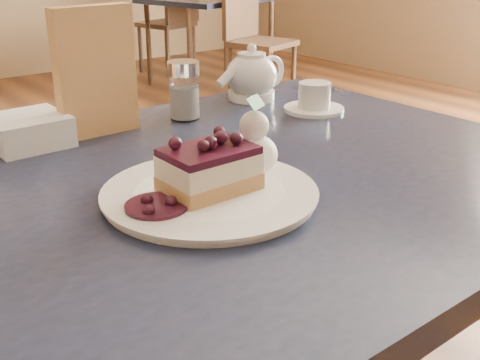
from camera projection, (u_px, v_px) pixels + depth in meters
main_table at (190, 237)px, 0.94m from camera, size 1.30×0.87×0.81m
dessert_plate at (210, 194)px, 0.86m from camera, size 0.30×0.30×0.01m
cheesecake_slice at (209, 169)px, 0.85m from camera, size 0.13×0.09×0.06m
whipped_cream at (254, 154)px, 0.91m from camera, size 0.07×0.07×0.06m
berry_sauce at (157, 206)px, 0.80m from camera, size 0.09×0.09×0.01m
tea_set at (263, 81)px, 1.35m from camera, size 0.22×0.29×0.11m
menu_card at (95, 72)px, 1.10m from camera, size 0.15×0.03×0.24m
sugar_shaker at (184, 90)px, 1.22m from camera, size 0.06×0.06×0.12m
napkin_stack at (28, 131)px, 1.07m from camera, size 0.13×0.13×0.05m
bg_table_far_right at (210, 77)px, 5.03m from camera, size 1.11×1.72×1.15m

